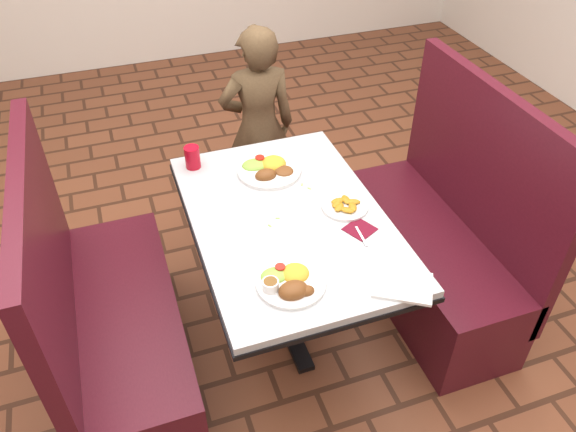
# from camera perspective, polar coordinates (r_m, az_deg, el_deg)

# --- Properties ---
(dining_table) EXTENTS (0.81, 1.21, 0.75)m
(dining_table) POSITION_cam_1_polar(r_m,az_deg,el_deg) (2.46, 0.00, -1.73)
(dining_table) COLOR silver
(dining_table) RESTS_ON ground
(booth_bench_left) EXTENTS (0.47, 1.20, 1.17)m
(booth_bench_left) POSITION_cam_1_polar(r_m,az_deg,el_deg) (2.62, -17.05, -10.83)
(booth_bench_left) COLOR #4E111D
(booth_bench_left) RESTS_ON ground
(booth_bench_right) EXTENTS (0.47, 1.20, 1.17)m
(booth_bench_right) POSITION_cam_1_polar(r_m,az_deg,el_deg) (2.97, 14.74, -3.04)
(booth_bench_right) COLOR #4E111D
(booth_bench_right) RESTS_ON ground
(diner_person) EXTENTS (0.46, 0.32, 1.21)m
(diner_person) POSITION_cam_1_polar(r_m,az_deg,el_deg) (3.29, -3.04, 8.94)
(diner_person) COLOR brown
(diner_person) RESTS_ON ground
(near_dinner_plate) EXTENTS (0.26, 0.26, 0.08)m
(near_dinner_plate) POSITION_cam_1_polar(r_m,az_deg,el_deg) (2.08, 0.20, -6.52)
(near_dinner_plate) COLOR white
(near_dinner_plate) RESTS_ON dining_table
(far_dinner_plate) EXTENTS (0.30, 0.30, 0.08)m
(far_dinner_plate) POSITION_cam_1_polar(r_m,az_deg,el_deg) (2.64, -1.97, 5.03)
(far_dinner_plate) COLOR white
(far_dinner_plate) RESTS_ON dining_table
(plantain_plate) EXTENTS (0.20, 0.20, 0.03)m
(plantain_plate) POSITION_cam_1_polar(r_m,az_deg,el_deg) (2.44, 5.78, 1.07)
(plantain_plate) COLOR white
(plantain_plate) RESTS_ON dining_table
(maroon_napkin) EXTENTS (0.15, 0.15, 0.00)m
(maroon_napkin) POSITION_cam_1_polar(r_m,az_deg,el_deg) (2.34, 7.31, -1.33)
(maroon_napkin) COLOR maroon
(maroon_napkin) RESTS_ON dining_table
(spoon_utensil) EXTENTS (0.02, 0.12, 0.00)m
(spoon_utensil) POSITION_cam_1_polar(r_m,az_deg,el_deg) (2.31, 7.46, -2.04)
(spoon_utensil) COLOR silver
(spoon_utensil) RESTS_ON dining_table
(red_tumbler) EXTENTS (0.07, 0.07, 0.11)m
(red_tumbler) POSITION_cam_1_polar(r_m,az_deg,el_deg) (2.70, -9.69, 5.91)
(red_tumbler) COLOR #B90C1D
(red_tumbler) RESTS_ON dining_table
(paper_napkin) EXTENTS (0.27, 0.25, 0.01)m
(paper_napkin) POSITION_cam_1_polar(r_m,az_deg,el_deg) (2.13, 11.57, -6.91)
(paper_napkin) COLOR white
(paper_napkin) RESTS_ON dining_table
(knife_utensil) EXTENTS (0.05, 0.18, 0.00)m
(knife_utensil) POSITION_cam_1_polar(r_m,az_deg,el_deg) (2.09, 1.34, -6.87)
(knife_utensil) COLOR silver
(knife_utensil) RESTS_ON dining_table
(fork_utensil) EXTENTS (0.07, 0.12, 0.00)m
(fork_utensil) POSITION_cam_1_polar(r_m,az_deg,el_deg) (2.10, 0.20, -6.51)
(fork_utensil) COLOR silver
(fork_utensil) RESTS_ON dining_table
(lettuce_shreds) EXTENTS (0.28, 0.32, 0.00)m
(lettuce_shreds) POSITION_cam_1_polar(r_m,az_deg,el_deg) (2.45, 0.42, 1.06)
(lettuce_shreds) COLOR #8FB749
(lettuce_shreds) RESTS_ON dining_table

